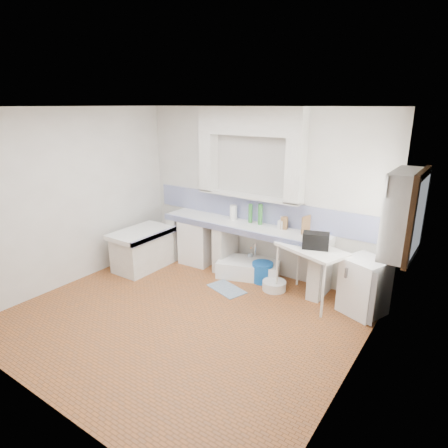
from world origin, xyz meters
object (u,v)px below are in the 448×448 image
Objects in this scene: stove at (199,241)px; fridge at (364,286)px; side_table at (310,274)px; sink at (249,269)px.

stove is 3.04m from fridge.
fridge is (0.77, 0.09, -0.02)m from side_table.
side_table is at bearing -29.78° from sink.
fridge is at bearing 26.55° from side_table.
side_table is (2.27, -0.22, 0.02)m from stove.
stove reaches higher than side_table.
fridge is at bearing -5.92° from stove.
stove is 1.13m from sink.
sink is at bearing -3.60° from stove.
side_table is 0.78m from fridge.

